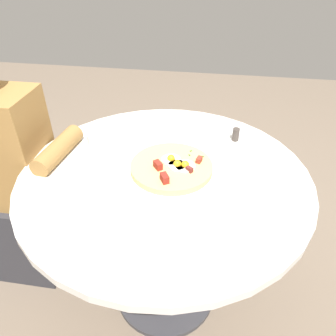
{
  "coord_description": "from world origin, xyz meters",
  "views": [
    {
      "loc": [
        0.15,
        -0.9,
        1.38
      ],
      "look_at": [
        0.01,
        0.0,
        0.72
      ],
      "focal_mm": 34.86,
      "sensor_mm": 36.0,
      "label": 1
    }
  ],
  "objects_px": {
    "knife": "(170,229)",
    "salt_shaker": "(97,167)",
    "pizza_plate": "(171,171)",
    "breakfast_pizza": "(172,167)",
    "dining_table": "(165,208)",
    "bread_plate": "(193,133)",
    "fork": "(179,236)",
    "pepper_shaker": "(236,134)",
    "water_glass": "(98,147)",
    "person_seated": "(11,185)"
  },
  "relations": [
    {
      "from": "dining_table",
      "to": "knife",
      "type": "distance_m",
      "value": 0.32
    },
    {
      "from": "dining_table",
      "to": "pizza_plate",
      "type": "bearing_deg",
      "value": 15.7
    },
    {
      "from": "salt_shaker",
      "to": "fork",
      "type": "bearing_deg",
      "value": -37.68
    },
    {
      "from": "fork",
      "to": "salt_shaker",
      "type": "distance_m",
      "value": 0.4
    },
    {
      "from": "breakfast_pizza",
      "to": "bread_plate",
      "type": "height_order",
      "value": "breakfast_pizza"
    },
    {
      "from": "breakfast_pizza",
      "to": "fork",
      "type": "distance_m",
      "value": 0.3
    },
    {
      "from": "breakfast_pizza",
      "to": "salt_shaker",
      "type": "distance_m",
      "value": 0.26
    },
    {
      "from": "dining_table",
      "to": "pepper_shaker",
      "type": "distance_m",
      "value": 0.41
    },
    {
      "from": "knife",
      "to": "water_glass",
      "type": "distance_m",
      "value": 0.44
    },
    {
      "from": "fork",
      "to": "bread_plate",
      "type": "bearing_deg",
      "value": 36.85
    },
    {
      "from": "bread_plate",
      "to": "breakfast_pizza",
      "type": "bearing_deg",
      "value": -99.85
    },
    {
      "from": "dining_table",
      "to": "bread_plate",
      "type": "xyz_separation_m",
      "value": [
        0.07,
        0.28,
        0.17
      ]
    },
    {
      "from": "bread_plate",
      "to": "salt_shaker",
      "type": "relative_size",
      "value": 2.79
    },
    {
      "from": "dining_table",
      "to": "bread_plate",
      "type": "bearing_deg",
      "value": 75.57
    },
    {
      "from": "fork",
      "to": "knife",
      "type": "relative_size",
      "value": 1.0
    },
    {
      "from": "knife",
      "to": "dining_table",
      "type": "bearing_deg",
      "value": 47.89
    },
    {
      "from": "pizza_plate",
      "to": "knife",
      "type": "bearing_deg",
      "value": -82.43
    },
    {
      "from": "water_glass",
      "to": "pepper_shaker",
      "type": "distance_m",
      "value": 0.54
    },
    {
      "from": "salt_shaker",
      "to": "person_seated",
      "type": "bearing_deg",
      "value": 166.18
    },
    {
      "from": "bread_plate",
      "to": "salt_shaker",
      "type": "distance_m",
      "value": 0.44
    },
    {
      "from": "dining_table",
      "to": "person_seated",
      "type": "height_order",
      "value": "person_seated"
    },
    {
      "from": "pizza_plate",
      "to": "water_glass",
      "type": "distance_m",
      "value": 0.28
    },
    {
      "from": "breakfast_pizza",
      "to": "water_glass",
      "type": "height_order",
      "value": "water_glass"
    },
    {
      "from": "dining_table",
      "to": "breakfast_pizza",
      "type": "relative_size",
      "value": 3.55
    },
    {
      "from": "salt_shaker",
      "to": "bread_plate",
      "type": "bearing_deg",
      "value": 47.26
    },
    {
      "from": "breakfast_pizza",
      "to": "knife",
      "type": "height_order",
      "value": "breakfast_pizza"
    },
    {
      "from": "salt_shaker",
      "to": "dining_table",
      "type": "bearing_deg",
      "value": 10.29
    },
    {
      "from": "person_seated",
      "to": "pepper_shaker",
      "type": "xyz_separation_m",
      "value": [
        0.92,
        0.19,
        0.22
      ]
    },
    {
      "from": "water_glass",
      "to": "pepper_shaker",
      "type": "relative_size",
      "value": 2.09
    },
    {
      "from": "fork",
      "to": "dining_table",
      "type": "bearing_deg",
      "value": 52.53
    },
    {
      "from": "salt_shaker",
      "to": "pepper_shaker",
      "type": "relative_size",
      "value": 1.14
    },
    {
      "from": "breakfast_pizza",
      "to": "salt_shaker",
      "type": "bearing_deg",
      "value": -169.45
    },
    {
      "from": "dining_table",
      "to": "bread_plate",
      "type": "relative_size",
      "value": 6.05
    },
    {
      "from": "bread_plate",
      "to": "pepper_shaker",
      "type": "relative_size",
      "value": 3.18
    },
    {
      "from": "bread_plate",
      "to": "salt_shaker",
      "type": "bearing_deg",
      "value": -132.74
    },
    {
      "from": "knife",
      "to": "salt_shaker",
      "type": "xyz_separation_m",
      "value": [
        -0.29,
        0.22,
        0.02
      ]
    },
    {
      "from": "person_seated",
      "to": "salt_shaker",
      "type": "bearing_deg",
      "value": -13.82
    },
    {
      "from": "pizza_plate",
      "to": "bread_plate",
      "type": "xyz_separation_m",
      "value": [
        0.05,
        0.28,
        -0.0
      ]
    },
    {
      "from": "knife",
      "to": "salt_shaker",
      "type": "relative_size",
      "value": 3.01
    },
    {
      "from": "knife",
      "to": "salt_shaker",
      "type": "bearing_deg",
      "value": 87.38
    },
    {
      "from": "dining_table",
      "to": "pepper_shaker",
      "type": "height_order",
      "value": "pepper_shaker"
    },
    {
      "from": "salt_shaker",
      "to": "breakfast_pizza",
      "type": "bearing_deg",
      "value": 10.55
    },
    {
      "from": "pizza_plate",
      "to": "fork",
      "type": "relative_size",
      "value": 1.85
    },
    {
      "from": "pizza_plate",
      "to": "salt_shaker",
      "type": "height_order",
      "value": "salt_shaker"
    },
    {
      "from": "bread_plate",
      "to": "fork",
      "type": "xyz_separation_m",
      "value": [
        0.02,
        -0.57,
        0.0
      ]
    },
    {
      "from": "breakfast_pizza",
      "to": "water_glass",
      "type": "distance_m",
      "value": 0.28
    },
    {
      "from": "dining_table",
      "to": "water_glass",
      "type": "distance_m",
      "value": 0.34
    },
    {
      "from": "breakfast_pizza",
      "to": "pepper_shaker",
      "type": "height_order",
      "value": "breakfast_pizza"
    },
    {
      "from": "bread_plate",
      "to": "knife",
      "type": "relative_size",
      "value": 0.93
    },
    {
      "from": "pizza_plate",
      "to": "salt_shaker",
      "type": "xyz_separation_m",
      "value": [
        -0.25,
        -0.05,
        0.02
      ]
    }
  ]
}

